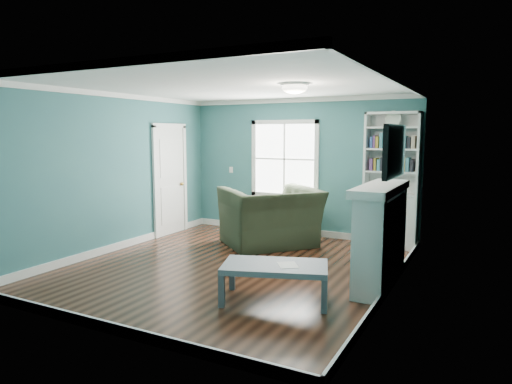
% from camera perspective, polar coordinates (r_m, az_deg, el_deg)
% --- Properties ---
extents(floor, '(5.00, 5.00, 0.00)m').
position_cam_1_polar(floor, '(6.76, -2.86, -9.36)').
color(floor, black).
rests_on(floor, ground).
extents(room_walls, '(5.00, 5.00, 5.00)m').
position_cam_1_polar(room_walls, '(6.49, -2.95, 4.14)').
color(room_walls, '#32666D').
rests_on(room_walls, ground).
extents(trim, '(4.50, 5.00, 2.60)m').
position_cam_1_polar(trim, '(6.52, -2.93, 1.11)').
color(trim, white).
rests_on(trim, ground).
extents(window, '(1.40, 0.06, 1.50)m').
position_cam_1_polar(window, '(8.84, 3.58, 4.13)').
color(window, white).
rests_on(window, room_walls).
extents(bookshelf, '(0.90, 0.35, 2.31)m').
position_cam_1_polar(bookshelf, '(8.09, 16.51, -0.20)').
color(bookshelf, silver).
rests_on(bookshelf, ground).
extents(fireplace, '(0.44, 1.58, 1.30)m').
position_cam_1_polar(fireplace, '(6.05, 15.43, -5.39)').
color(fireplace, black).
rests_on(fireplace, ground).
extents(tv, '(0.06, 1.10, 0.65)m').
position_cam_1_polar(tv, '(5.89, 16.94, 4.91)').
color(tv, black).
rests_on(tv, fireplace).
extents(door, '(0.12, 0.98, 2.17)m').
position_cam_1_polar(door, '(8.94, -10.68, 1.62)').
color(door, silver).
rests_on(door, ground).
extents(ceiling_fixture, '(0.38, 0.38, 0.15)m').
position_cam_1_polar(ceiling_fixture, '(6.20, 4.86, 12.93)').
color(ceiling_fixture, white).
rests_on(ceiling_fixture, room_walls).
extents(light_switch, '(0.08, 0.01, 0.12)m').
position_cam_1_polar(light_switch, '(9.41, -3.13, 2.80)').
color(light_switch, white).
rests_on(light_switch, room_walls).
extents(recliner, '(1.76, 1.82, 1.34)m').
position_cam_1_polar(recliner, '(7.88, 1.83, -1.94)').
color(recliner, '#242E1D').
rests_on(recliner, ground).
extents(coffee_table, '(1.35, 1.01, 0.44)m').
position_cam_1_polar(coffee_table, '(5.37, 2.39, -9.57)').
color(coffee_table, '#434951').
rests_on(coffee_table, ground).
extents(paper_sheet, '(0.32, 0.34, 0.00)m').
position_cam_1_polar(paper_sheet, '(5.32, 4.00, -9.08)').
color(paper_sheet, white).
rests_on(paper_sheet, coffee_table).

